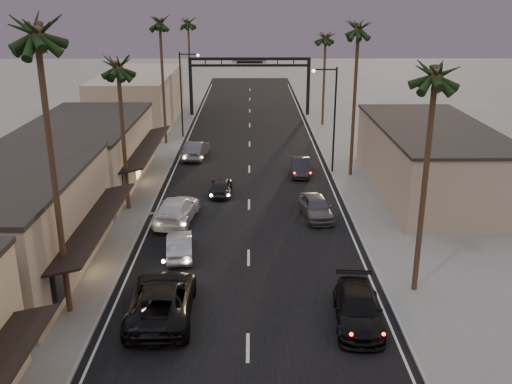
{
  "coord_description": "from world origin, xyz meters",
  "views": [
    {
      "loc": [
        0.17,
        -2.21,
        14.48
      ],
      "look_at": [
        0.48,
        32.57,
        2.5
      ],
      "focal_mm": 40.0,
      "sensor_mm": 36.0,
      "label": 1
    }
  ],
  "objects_px": {
    "palm_lb": "(35,24)",
    "oncoming_silver": "(180,245)",
    "arch": "(250,72)",
    "palm_lc": "(117,61)",
    "palm_far": "(188,20)",
    "oncoming_pickup": "(162,300)",
    "streetlight_right": "(332,112)",
    "palm_ld": "(160,19)",
    "curbside_black": "(358,309)",
    "palm_ra": "(437,67)",
    "palm_rc": "(326,34)",
    "streetlight_left": "(184,88)",
    "palm_rb": "(359,24)"
  },
  "relations": [
    {
      "from": "palm_lb",
      "to": "oncoming_silver",
      "type": "distance_m",
      "value": 14.91
    },
    {
      "from": "arch",
      "to": "palm_lc",
      "type": "relative_size",
      "value": 1.25
    },
    {
      "from": "palm_lc",
      "to": "palm_lb",
      "type": "bearing_deg",
      "value": -90.0
    },
    {
      "from": "palm_lb",
      "to": "palm_far",
      "type": "distance_m",
      "value": 56.03
    },
    {
      "from": "oncoming_pickup",
      "to": "streetlight_right",
      "type": "bearing_deg",
      "value": -116.6
    },
    {
      "from": "streetlight_right",
      "to": "oncoming_pickup",
      "type": "distance_m",
      "value": 26.19
    },
    {
      "from": "palm_ld",
      "to": "palm_far",
      "type": "bearing_deg",
      "value": 89.25
    },
    {
      "from": "palm_ld",
      "to": "curbside_black",
      "type": "xyz_separation_m",
      "value": [
        13.71,
        -34.04,
        -11.66
      ]
    },
    {
      "from": "streetlight_right",
      "to": "oncoming_silver",
      "type": "distance_m",
      "value": 20.48
    },
    {
      "from": "palm_ra",
      "to": "oncoming_pickup",
      "type": "bearing_deg",
      "value": -169.49
    },
    {
      "from": "arch",
      "to": "palm_far",
      "type": "xyz_separation_m",
      "value": [
        -8.3,
        8.0,
        5.91
      ]
    },
    {
      "from": "palm_ld",
      "to": "curbside_black",
      "type": "bearing_deg",
      "value": -68.06
    },
    {
      "from": "palm_lc",
      "to": "palm_far",
      "type": "distance_m",
      "value": 42.01
    },
    {
      "from": "palm_rc",
      "to": "oncoming_silver",
      "type": "xyz_separation_m",
      "value": [
        -12.64,
        -35.67,
        -9.79
      ]
    },
    {
      "from": "palm_rc",
      "to": "streetlight_right",
      "type": "bearing_deg",
      "value": -95.05
    },
    {
      "from": "streetlight_right",
      "to": "palm_ra",
      "type": "relative_size",
      "value": 0.68
    },
    {
      "from": "streetlight_right",
      "to": "palm_ld",
      "type": "bearing_deg",
      "value": 147.21
    },
    {
      "from": "streetlight_left",
      "to": "oncoming_pickup",
      "type": "height_order",
      "value": "streetlight_left"
    },
    {
      "from": "arch",
      "to": "palm_ra",
      "type": "distance_m",
      "value": 47.17
    },
    {
      "from": "palm_ra",
      "to": "palm_rb",
      "type": "height_order",
      "value": "palm_rb"
    },
    {
      "from": "palm_rc",
      "to": "oncoming_silver",
      "type": "bearing_deg",
      "value": -109.52
    },
    {
      "from": "streetlight_left",
      "to": "curbside_black",
      "type": "bearing_deg",
      "value": -72.01
    },
    {
      "from": "palm_ld",
      "to": "oncoming_pickup",
      "type": "xyz_separation_m",
      "value": [
        4.52,
        -33.35,
        -11.53
      ]
    },
    {
      "from": "arch",
      "to": "palm_far",
      "type": "height_order",
      "value": "palm_far"
    },
    {
      "from": "palm_lc",
      "to": "oncoming_silver",
      "type": "bearing_deg",
      "value": -59.26
    },
    {
      "from": "palm_lb",
      "to": "palm_rb",
      "type": "xyz_separation_m",
      "value": [
        17.2,
        22.0,
        -0.97
      ]
    },
    {
      "from": "palm_lb",
      "to": "palm_far",
      "type": "bearing_deg",
      "value": 89.69
    },
    {
      "from": "streetlight_left",
      "to": "palm_lc",
      "type": "height_order",
      "value": "palm_lc"
    },
    {
      "from": "palm_rc",
      "to": "palm_far",
      "type": "distance_m",
      "value": 21.97
    },
    {
      "from": "palm_far",
      "to": "palm_lb",
      "type": "bearing_deg",
      "value": -90.31
    },
    {
      "from": "palm_lb",
      "to": "palm_ld",
      "type": "distance_m",
      "value": 33.01
    },
    {
      "from": "palm_lc",
      "to": "oncoming_silver",
      "type": "height_order",
      "value": "palm_lc"
    },
    {
      "from": "palm_far",
      "to": "oncoming_pickup",
      "type": "height_order",
      "value": "palm_far"
    },
    {
      "from": "palm_lc",
      "to": "curbside_black",
      "type": "distance_m",
      "value": 22.55
    },
    {
      "from": "palm_ra",
      "to": "palm_far",
      "type": "distance_m",
      "value": 56.58
    },
    {
      "from": "streetlight_right",
      "to": "oncoming_pickup",
      "type": "xyz_separation_m",
      "value": [
        -11.0,
        -23.35,
        -4.44
      ]
    },
    {
      "from": "palm_ld",
      "to": "palm_ra",
      "type": "relative_size",
      "value": 1.08
    },
    {
      "from": "palm_rc",
      "to": "oncoming_silver",
      "type": "height_order",
      "value": "palm_rc"
    },
    {
      "from": "palm_ra",
      "to": "palm_ld",
      "type": "bearing_deg",
      "value": 119.02
    },
    {
      "from": "palm_lb",
      "to": "palm_rc",
      "type": "relative_size",
      "value": 1.25
    },
    {
      "from": "arch",
      "to": "streetlight_right",
      "type": "relative_size",
      "value": 1.69
    },
    {
      "from": "streetlight_left",
      "to": "palm_lb",
      "type": "distance_m",
      "value": 36.93
    },
    {
      "from": "oncoming_pickup",
      "to": "curbside_black",
      "type": "relative_size",
      "value": 1.23
    },
    {
      "from": "palm_lb",
      "to": "arch",
      "type": "bearing_deg",
      "value": 79.84
    },
    {
      "from": "oncoming_silver",
      "to": "oncoming_pickup",
      "type": "bearing_deg",
      "value": 83.12
    },
    {
      "from": "oncoming_silver",
      "to": "curbside_black",
      "type": "xyz_separation_m",
      "value": [
        9.15,
        -7.37,
        0.08
      ]
    },
    {
      "from": "arch",
      "to": "oncoming_pickup",
      "type": "height_order",
      "value": "arch"
    },
    {
      "from": "palm_far",
      "to": "oncoming_silver",
      "type": "height_order",
      "value": "palm_far"
    },
    {
      "from": "palm_rc",
      "to": "oncoming_pickup",
      "type": "height_order",
      "value": "palm_rc"
    },
    {
      "from": "streetlight_right",
      "to": "palm_far",
      "type": "relative_size",
      "value": 0.68
    }
  ]
}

